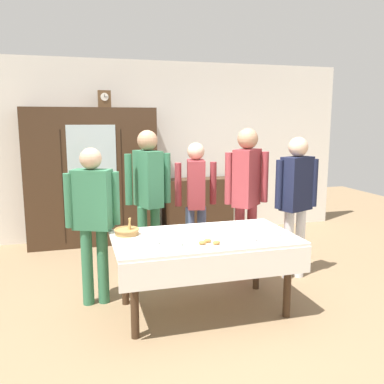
{
  "coord_description": "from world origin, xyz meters",
  "views": [
    {
      "loc": [
        -1.12,
        -3.76,
        1.8
      ],
      "look_at": [
        0.0,
        0.2,
        1.09
      ],
      "focal_mm": 38.59,
      "sensor_mm": 36.0,
      "label": 1
    }
  ],
  "objects_px": {
    "book_stack": "(198,177)",
    "pastry_plate": "(209,244)",
    "bread_basket": "(127,231)",
    "wall_cabinet": "(92,177)",
    "tea_cup_near_right": "(252,239)",
    "tea_cup_near_left": "(230,232)",
    "tea_cup_front_edge": "(267,227)",
    "tea_cup_far_left": "(276,234)",
    "spoon_front_edge": "(255,223)",
    "spoon_back_edge": "(173,234)",
    "person_beside_shelf": "(93,211)",
    "dining_table": "(205,247)",
    "mantel_clock": "(104,99)",
    "tea_cup_back_edge": "(154,242)",
    "person_behind_table_right": "(247,188)",
    "person_behind_table_left": "(196,194)",
    "tea_cup_center": "(177,243)",
    "bookshelf_low": "(198,207)",
    "spoon_mid_left": "(160,238)",
    "person_by_cabinet": "(148,189)",
    "person_near_right_end": "(296,194)"
  },
  "relations": [
    {
      "from": "person_near_right_end",
      "to": "tea_cup_center",
      "type": "bearing_deg",
      "value": -153.76
    },
    {
      "from": "person_near_right_end",
      "to": "person_behind_table_left",
      "type": "bearing_deg",
      "value": 148.14
    },
    {
      "from": "tea_cup_front_edge",
      "to": "spoon_front_edge",
      "type": "relative_size",
      "value": 1.09
    },
    {
      "from": "spoon_back_edge",
      "to": "spoon_front_edge",
      "type": "xyz_separation_m",
      "value": [
        0.93,
        0.19,
        0.0
      ]
    },
    {
      "from": "bookshelf_low",
      "to": "tea_cup_near_right",
      "type": "bearing_deg",
      "value": -97.05
    },
    {
      "from": "tea_cup_far_left",
      "to": "spoon_front_edge",
      "type": "xyz_separation_m",
      "value": [
        0.04,
        0.53,
        -0.02
      ]
    },
    {
      "from": "tea_cup_front_edge",
      "to": "tea_cup_back_edge",
      "type": "xyz_separation_m",
      "value": [
        -1.16,
        -0.19,
        0.0
      ]
    },
    {
      "from": "bread_basket",
      "to": "person_near_right_end",
      "type": "xyz_separation_m",
      "value": [
        1.94,
        0.29,
        0.21
      ]
    },
    {
      "from": "bookshelf_low",
      "to": "person_by_cabinet",
      "type": "distance_m",
      "value": 2.02
    },
    {
      "from": "bookshelf_low",
      "to": "person_behind_table_left",
      "type": "relative_size",
      "value": 0.71
    },
    {
      "from": "tea_cup_back_edge",
      "to": "pastry_plate",
      "type": "relative_size",
      "value": 0.46
    },
    {
      "from": "person_behind_table_right",
      "to": "spoon_front_edge",
      "type": "bearing_deg",
      "value": -98.05
    },
    {
      "from": "wall_cabinet",
      "to": "tea_cup_near_right",
      "type": "relative_size",
      "value": 15.26
    },
    {
      "from": "wall_cabinet",
      "to": "pastry_plate",
      "type": "bearing_deg",
      "value": -73.38
    },
    {
      "from": "pastry_plate",
      "to": "person_beside_shelf",
      "type": "bearing_deg",
      "value": 141.45
    },
    {
      "from": "pastry_plate",
      "to": "dining_table",
      "type": "bearing_deg",
      "value": 80.41
    },
    {
      "from": "tea_cup_near_right",
      "to": "spoon_back_edge",
      "type": "bearing_deg",
      "value": 145.29
    },
    {
      "from": "tea_cup_center",
      "to": "spoon_back_edge",
      "type": "height_order",
      "value": "tea_cup_center"
    },
    {
      "from": "mantel_clock",
      "to": "tea_cup_back_edge",
      "type": "bearing_deg",
      "value": -86.02
    },
    {
      "from": "mantel_clock",
      "to": "person_behind_table_right",
      "type": "height_order",
      "value": "mantel_clock"
    },
    {
      "from": "tea_cup_front_edge",
      "to": "tea_cup_far_left",
      "type": "relative_size",
      "value": 1.0
    },
    {
      "from": "bread_basket",
      "to": "person_by_cabinet",
      "type": "relative_size",
      "value": 0.14
    },
    {
      "from": "tea_cup_front_edge",
      "to": "pastry_plate",
      "type": "bearing_deg",
      "value": -154.81
    },
    {
      "from": "spoon_front_edge",
      "to": "person_by_cabinet",
      "type": "height_order",
      "value": "person_by_cabinet"
    },
    {
      "from": "dining_table",
      "to": "wall_cabinet",
      "type": "xyz_separation_m",
      "value": [
        -0.9,
        2.59,
        0.36
      ]
    },
    {
      "from": "book_stack",
      "to": "pastry_plate",
      "type": "relative_size",
      "value": 0.7
    },
    {
      "from": "tea_cup_center",
      "to": "person_behind_table_left",
      "type": "height_order",
      "value": "person_behind_table_left"
    },
    {
      "from": "bookshelf_low",
      "to": "spoon_mid_left",
      "type": "height_order",
      "value": "bookshelf_low"
    },
    {
      "from": "bookshelf_low",
      "to": "tea_cup_front_edge",
      "type": "distance_m",
      "value": 2.6
    },
    {
      "from": "spoon_back_edge",
      "to": "spoon_front_edge",
      "type": "height_order",
      "value": "same"
    },
    {
      "from": "tea_cup_near_left",
      "to": "person_behind_table_left",
      "type": "distance_m",
      "value": 1.2
    },
    {
      "from": "dining_table",
      "to": "person_behind_table_left",
      "type": "height_order",
      "value": "person_behind_table_left"
    },
    {
      "from": "tea_cup_back_edge",
      "to": "person_behind_table_left",
      "type": "distance_m",
      "value": 1.52
    },
    {
      "from": "wall_cabinet",
      "to": "spoon_front_edge",
      "type": "distance_m",
      "value": 2.74
    },
    {
      "from": "mantel_clock",
      "to": "tea_cup_center",
      "type": "distance_m",
      "value": 3.13
    },
    {
      "from": "tea_cup_front_edge",
      "to": "person_by_cabinet",
      "type": "height_order",
      "value": "person_by_cabinet"
    },
    {
      "from": "tea_cup_back_edge",
      "to": "person_behind_table_right",
      "type": "bearing_deg",
      "value": 34.61
    },
    {
      "from": "bread_basket",
      "to": "wall_cabinet",
      "type": "bearing_deg",
      "value": 95.27
    },
    {
      "from": "bookshelf_low",
      "to": "person_by_cabinet",
      "type": "relative_size",
      "value": 0.64
    },
    {
      "from": "tea_cup_front_edge",
      "to": "spoon_back_edge",
      "type": "distance_m",
      "value": 0.93
    },
    {
      "from": "tea_cup_far_left",
      "to": "person_behind_table_left",
      "type": "relative_size",
      "value": 0.08
    },
    {
      "from": "tea_cup_far_left",
      "to": "spoon_front_edge",
      "type": "relative_size",
      "value": 1.09
    },
    {
      "from": "spoon_back_edge",
      "to": "person_beside_shelf",
      "type": "relative_size",
      "value": 0.08
    },
    {
      "from": "tea_cup_front_edge",
      "to": "bread_basket",
      "type": "distance_m",
      "value": 1.37
    },
    {
      "from": "book_stack",
      "to": "wall_cabinet",
      "type": "bearing_deg",
      "value": -178.21
    },
    {
      "from": "bookshelf_low",
      "to": "person_beside_shelf",
      "type": "relative_size",
      "value": 0.7
    },
    {
      "from": "book_stack",
      "to": "person_beside_shelf",
      "type": "height_order",
      "value": "person_beside_shelf"
    },
    {
      "from": "dining_table",
      "to": "mantel_clock",
      "type": "xyz_separation_m",
      "value": [
        -0.69,
        2.59,
        1.47
      ]
    },
    {
      "from": "tea_cup_near_right",
      "to": "tea_cup_near_left",
      "type": "bearing_deg",
      "value": 114.66
    },
    {
      "from": "bookshelf_low",
      "to": "pastry_plate",
      "type": "distance_m",
      "value": 3.03
    }
  ]
}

